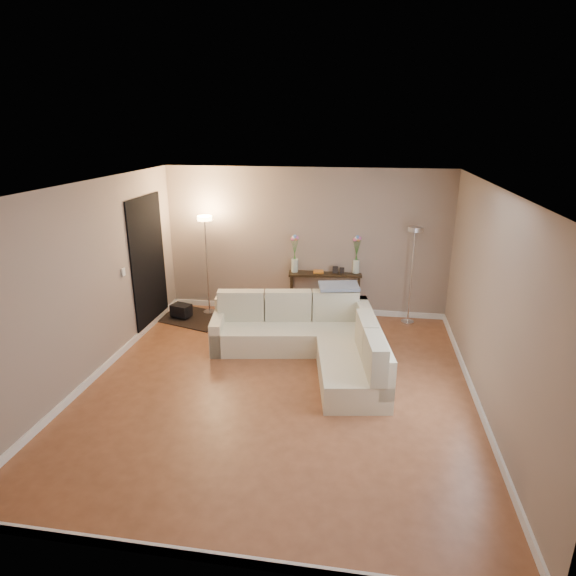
# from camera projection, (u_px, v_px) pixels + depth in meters

# --- Properties ---
(floor) EXTENTS (5.00, 5.50, 0.01)m
(floor) POSITION_uv_depth(u_px,v_px,m) (278.00, 386.00, 6.33)
(floor) COLOR #945635
(floor) RESTS_ON ground
(ceiling) EXTENTS (5.00, 5.50, 0.01)m
(ceiling) POSITION_uv_depth(u_px,v_px,m) (277.00, 186.00, 5.50)
(ceiling) COLOR white
(ceiling) RESTS_ON ground
(wall_back) EXTENTS (5.00, 0.02, 2.60)m
(wall_back) POSITION_uv_depth(u_px,v_px,m) (305.00, 242.00, 8.50)
(wall_back) COLOR gray
(wall_back) RESTS_ON ground
(wall_front) EXTENTS (5.00, 0.02, 2.60)m
(wall_front) POSITION_uv_depth(u_px,v_px,m) (207.00, 423.00, 3.34)
(wall_front) COLOR gray
(wall_front) RESTS_ON ground
(wall_left) EXTENTS (0.02, 5.50, 2.60)m
(wall_left) POSITION_uv_depth(u_px,v_px,m) (89.00, 283.00, 6.29)
(wall_left) COLOR gray
(wall_left) RESTS_ON ground
(wall_right) EXTENTS (0.02, 5.50, 2.60)m
(wall_right) POSITION_uv_depth(u_px,v_px,m) (492.00, 304.00, 5.54)
(wall_right) COLOR gray
(wall_right) RESTS_ON ground
(baseboard_back) EXTENTS (5.00, 0.03, 0.10)m
(baseboard_back) POSITION_uv_depth(u_px,v_px,m) (305.00, 309.00, 8.88)
(baseboard_back) COLOR white
(baseboard_back) RESTS_ON ground
(baseboard_front) EXTENTS (5.00, 0.03, 0.10)m
(baseboard_front) POSITION_uv_depth(u_px,v_px,m) (217.00, 558.00, 3.76)
(baseboard_front) COLOR white
(baseboard_front) RESTS_ON ground
(baseboard_left) EXTENTS (0.03, 5.50, 0.10)m
(baseboard_left) POSITION_uv_depth(u_px,v_px,m) (103.00, 369.00, 6.69)
(baseboard_left) COLOR white
(baseboard_left) RESTS_ON ground
(baseboard_right) EXTENTS (0.03, 5.50, 0.10)m
(baseboard_right) POSITION_uv_depth(u_px,v_px,m) (476.00, 399.00, 5.95)
(baseboard_right) COLOR white
(baseboard_right) RESTS_ON ground
(doorway) EXTENTS (0.02, 1.20, 2.20)m
(doorway) POSITION_uv_depth(u_px,v_px,m) (149.00, 263.00, 7.94)
(doorway) COLOR black
(doorway) RESTS_ON ground
(switch_plate) EXTENTS (0.02, 0.08, 0.12)m
(switch_plate) POSITION_uv_depth(u_px,v_px,m) (123.00, 272.00, 7.12)
(switch_plate) COLOR white
(switch_plate) RESTS_ON ground
(sectional_sofa) EXTENTS (2.73, 2.40, 0.84)m
(sectional_sofa) POSITION_uv_depth(u_px,v_px,m) (313.00, 338.00, 7.03)
(sectional_sofa) COLOR #EEE5C0
(sectional_sofa) RESTS_ON floor
(throw_blanket) EXTENTS (0.67, 0.47, 0.08)m
(throw_blanket) POSITION_uv_depth(u_px,v_px,m) (339.00, 286.00, 7.40)
(throw_blanket) COLOR slate
(throw_blanket) RESTS_ON sectional_sofa
(console_table) EXTENTS (1.31, 0.48, 0.79)m
(console_table) POSITION_uv_depth(u_px,v_px,m) (320.00, 291.00, 8.63)
(console_table) COLOR black
(console_table) RESTS_ON floor
(leaning_mirror) EXTENTS (0.90, 0.14, 0.71)m
(leaning_mirror) POSITION_uv_depth(u_px,v_px,m) (325.00, 250.00, 8.56)
(leaning_mirror) COLOR black
(leaning_mirror) RESTS_ON console_table
(table_decor) EXTENTS (0.55, 0.14, 0.13)m
(table_decor) POSITION_uv_depth(u_px,v_px,m) (325.00, 271.00, 8.47)
(table_decor) COLOR orange
(table_decor) RESTS_ON console_table
(flower_vase_left) EXTENTS (0.15, 0.13, 0.67)m
(flower_vase_left) POSITION_uv_depth(u_px,v_px,m) (295.00, 256.00, 8.45)
(flower_vase_left) COLOR silver
(flower_vase_left) RESTS_ON console_table
(flower_vase_right) EXTENTS (0.15, 0.13, 0.67)m
(flower_vase_right) POSITION_uv_depth(u_px,v_px,m) (356.00, 257.00, 8.40)
(flower_vase_right) COLOR silver
(flower_vase_right) RESTS_ON console_table
(floor_lamp_lit) EXTENTS (0.32, 0.32, 1.79)m
(floor_lamp_lit) POSITION_uv_depth(u_px,v_px,m) (206.00, 246.00, 8.43)
(floor_lamp_lit) COLOR silver
(floor_lamp_lit) RESTS_ON floor
(floor_lamp_unlit) EXTENTS (0.30, 0.30, 1.69)m
(floor_lamp_unlit) POSITION_uv_depth(u_px,v_px,m) (413.00, 256.00, 8.00)
(floor_lamp_unlit) COLOR silver
(floor_lamp_unlit) RESTS_ON floor
(charcoal_rug) EXTENTS (1.37, 1.18, 0.02)m
(charcoal_rug) POSITION_uv_depth(u_px,v_px,m) (194.00, 318.00, 8.58)
(charcoal_rug) COLOR black
(charcoal_rug) RESTS_ON floor
(black_bag) EXTENTS (0.38, 0.32, 0.21)m
(black_bag) POSITION_uv_depth(u_px,v_px,m) (181.00, 310.00, 8.53)
(black_bag) COLOR black
(black_bag) RESTS_ON charcoal_rug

